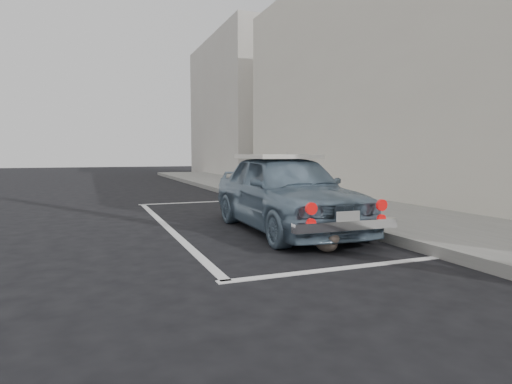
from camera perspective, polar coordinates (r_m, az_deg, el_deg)
ground at (r=5.16m, az=4.03°, el=-9.28°), size 80.00×80.00×0.00m
sidewalk at (r=8.51m, az=17.84°, el=-3.28°), size 2.80×40.00×0.15m
shop_building at (r=12.21m, az=23.92°, el=15.09°), size 3.50×18.00×7.00m
building_far at (r=26.08m, az=-2.37°, el=11.09°), size 3.50×10.00×8.00m
pline_rear at (r=4.97m, az=11.85°, el=-9.87°), size 3.00×0.12×0.01m
pline_front at (r=11.39m, az=-7.86°, el=-1.37°), size 3.00×0.12×0.01m
pline_side at (r=7.72m, az=-11.84°, el=-4.52°), size 0.12×7.00×0.01m
retro_coupe at (r=7.13m, az=3.94°, el=0.12°), size 1.63×3.88×1.31m
cat at (r=5.70m, az=9.45°, el=-6.53°), size 0.27×0.56×0.30m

